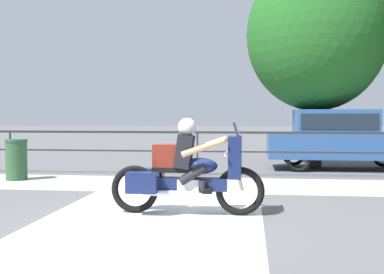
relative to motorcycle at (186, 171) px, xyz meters
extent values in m
plane|color=#565659|center=(-0.35, -0.16, -0.69)|extent=(120.00, 120.00, 0.00)
cube|color=#B7B2A8|center=(-0.35, 3.24, -0.68)|extent=(44.00, 2.40, 0.01)
cube|color=silver|center=(-0.47, -0.36, -0.68)|extent=(3.33, 6.00, 0.01)
cube|color=#232326|center=(-0.35, 4.78, 0.44)|extent=(36.00, 0.04, 0.06)
cube|color=#232326|center=(-0.35, 4.78, -0.05)|extent=(36.00, 0.03, 0.04)
cylinder|color=#232326|center=(-5.45, 4.78, -0.11)|extent=(0.05, 0.05, 1.16)
cylinder|color=#232326|center=(-0.35, 4.78, -0.11)|extent=(0.05, 0.05, 1.16)
torus|color=black|center=(0.85, 0.00, -0.30)|extent=(0.77, 0.11, 0.77)
torus|color=black|center=(-0.84, 0.00, -0.30)|extent=(0.77, 0.11, 0.77)
cube|color=#141E47|center=(0.00, 0.00, -0.20)|extent=(1.28, 0.22, 0.20)
cube|color=silver|center=(0.04, 0.00, -0.25)|extent=(0.34, 0.26, 0.26)
ellipsoid|color=#141E47|center=(0.21, 0.00, 0.08)|extent=(0.58, 0.30, 0.26)
cube|color=black|center=(-0.16, 0.00, 0.02)|extent=(0.74, 0.28, 0.08)
cube|color=#141E47|center=(0.77, 0.00, 0.23)|extent=(0.20, 0.52, 0.65)
cube|color=#1E232B|center=(0.79, 0.00, 0.66)|extent=(0.10, 0.45, 0.24)
cylinder|color=silver|center=(0.63, 0.00, 0.28)|extent=(0.04, 0.70, 0.04)
cylinder|color=silver|center=(-0.20, -0.16, -0.33)|extent=(0.93, 0.09, 0.09)
cube|color=#141E47|center=(-0.66, -0.24, -0.16)|extent=(0.48, 0.28, 0.32)
cube|color=#141E47|center=(-0.66, 0.24, -0.16)|extent=(0.48, 0.28, 0.32)
cylinder|color=silver|center=(0.82, 0.00, -0.04)|extent=(0.18, 0.06, 0.54)
cube|color=black|center=(-0.03, 0.00, 0.31)|extent=(0.31, 0.36, 0.55)
sphere|color=tan|center=(0.01, 0.00, 0.68)|extent=(0.23, 0.23, 0.23)
sphere|color=#B7B7BC|center=(0.01, 0.00, 0.70)|extent=(0.29, 0.29, 0.29)
cylinder|color=black|center=(0.12, -0.15, -0.04)|extent=(0.44, 0.13, 0.34)
cylinder|color=black|center=(0.27, -0.15, -0.21)|extent=(0.11, 0.11, 0.16)
cube|color=black|center=(0.32, -0.15, -0.28)|extent=(0.20, 0.10, 0.09)
cylinder|color=black|center=(0.12, 0.15, -0.04)|extent=(0.44, 0.13, 0.34)
cylinder|color=black|center=(0.27, 0.15, -0.21)|extent=(0.11, 0.11, 0.16)
cube|color=black|center=(0.32, 0.15, -0.28)|extent=(0.20, 0.10, 0.09)
cylinder|color=tan|center=(0.30, -0.30, 0.40)|extent=(0.69, 0.09, 0.31)
cylinder|color=tan|center=(0.30, 0.30, 0.40)|extent=(0.69, 0.09, 0.31)
cube|color=maroon|center=(-0.33, 0.00, 0.24)|extent=(0.39, 0.27, 0.37)
cube|color=#284C84|center=(3.68, 6.79, 0.01)|extent=(4.34, 1.80, 0.71)
cube|color=#284C84|center=(3.42, 6.79, 0.71)|extent=(2.26, 1.58, 0.68)
cube|color=#19232D|center=(4.53, 6.79, 0.71)|extent=(0.04, 1.40, 0.54)
cube|color=#19232D|center=(3.42, 6.79, 0.71)|extent=(2.08, 1.62, 0.44)
torus|color=black|center=(5.03, 7.61, -0.35)|extent=(0.68, 0.11, 0.68)
torus|color=black|center=(2.34, 5.96, -0.35)|extent=(0.68, 0.11, 0.68)
torus|color=black|center=(2.34, 7.61, -0.35)|extent=(0.68, 0.11, 0.68)
cylinder|color=#284C2D|center=(-4.59, 3.45, -0.22)|extent=(0.50, 0.50, 0.93)
cylinder|color=#284C2D|center=(-4.59, 3.45, 0.27)|extent=(0.52, 0.52, 0.06)
cylinder|color=brown|center=(2.98, 7.49, 0.45)|extent=(0.40, 0.40, 2.28)
ellipsoid|color=#1E561E|center=(2.98, 7.49, 3.33)|extent=(4.20, 4.20, 4.63)
camera|label=1|loc=(1.00, -7.50, 0.89)|focal=45.00mm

